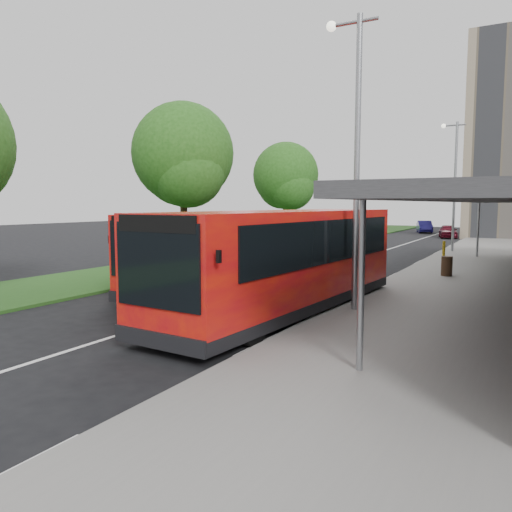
{
  "coord_description": "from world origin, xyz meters",
  "views": [
    {
      "loc": [
        8.45,
        -11.47,
        3.1
      ],
      "look_at": [
        1.06,
        1.96,
        1.5
      ],
      "focal_mm": 35.0,
      "sensor_mm": 36.0,
      "label": 1
    }
  ],
  "objects": [
    {
      "name": "lane_centre_line",
      "position": [
        0.0,
        15.0,
        0.01
      ],
      "size": [
        0.12,
        70.0,
        0.01
      ],
      "primitive_type": "cube",
      "color": "silver",
      "rests_on": "ground"
    },
    {
      "name": "car_near",
      "position": [
        1.86,
        37.07,
        0.62
      ],
      "size": [
        2.22,
        3.89,
        1.25
      ],
      "primitive_type": "imported",
      "rotation": [
        0.0,
        0.0,
        0.22
      ],
      "color": "#500B18",
      "rests_on": "ground"
    },
    {
      "name": "tree_mid",
      "position": [
        -7.01,
        9.05,
        5.28
      ],
      "size": [
        5.09,
        5.09,
        8.17
      ],
      "color": "black",
      "rests_on": "ground"
    },
    {
      "name": "pavement",
      "position": [
        6.0,
        20.0,
        0.07
      ],
      "size": [
        5.0,
        80.0,
        0.15
      ],
      "primitive_type": "cube",
      "color": "slate",
      "rests_on": "ground"
    },
    {
      "name": "bus_main",
      "position": [
        2.44,
        1.19,
        1.5
      ],
      "size": [
        3.36,
        10.46,
        2.92
      ],
      "rotation": [
        0.0,
        0.0,
        -0.07
      ],
      "color": "red",
      "rests_on": "ground"
    },
    {
      "name": "lamp_post_near",
      "position": [
        4.12,
        2.0,
        4.72
      ],
      "size": [
        1.44,
        0.28,
        8.0
      ],
      "color": "gray",
      "rests_on": "pavement"
    },
    {
      "name": "bollard",
      "position": [
        4.42,
        16.92,
        0.63
      ],
      "size": [
        0.2,
        0.2,
        0.97
      ],
      "primitive_type": "cylinder",
      "rotation": [
        0.0,
        0.0,
        -0.35
      ],
      "color": "yellow",
      "rests_on": "pavement"
    },
    {
      "name": "lamp_post_far",
      "position": [
        4.12,
        22.0,
        4.72
      ],
      "size": [
        1.44,
        0.28,
        8.0
      ],
      "color": "gray",
      "rests_on": "pavement"
    },
    {
      "name": "ground",
      "position": [
        0.0,
        0.0,
        0.0
      ],
      "size": [
        120.0,
        120.0,
        0.0
      ],
      "primitive_type": "plane",
      "color": "black",
      "rests_on": "ground"
    },
    {
      "name": "litter_bin",
      "position": [
        5.52,
        10.21,
        0.55
      ],
      "size": [
        0.46,
        0.46,
        0.8
      ],
      "primitive_type": "cylinder",
      "rotation": [
        0.0,
        0.0,
        -0.03
      ],
      "color": "#362416",
      "rests_on": "pavement"
    },
    {
      "name": "car_far",
      "position": [
        -1.58,
        44.64,
        0.65
      ],
      "size": [
        2.43,
        4.18,
        1.3
      ],
      "primitive_type": "imported",
      "rotation": [
        0.0,
        0.0,
        0.28
      ],
      "color": "navy",
      "rests_on": "ground"
    },
    {
      "name": "tree_far",
      "position": [
        -7.01,
        21.05,
        4.83
      ],
      "size": [
        4.66,
        4.66,
        7.49
      ],
      "color": "black",
      "rests_on": "ground"
    },
    {
      "name": "kerb_dashes",
      "position": [
        3.3,
        19.0,
        0.01
      ],
      "size": [
        0.12,
        56.0,
        0.01
      ],
      "color": "silver",
      "rests_on": "ground"
    },
    {
      "name": "grass_verge",
      "position": [
        -7.0,
        20.0,
        0.05
      ],
      "size": [
        5.0,
        80.0,
        0.1
      ],
      "primitive_type": "cube",
      "color": "#1F4717",
      "rests_on": "ground"
    },
    {
      "name": "bus_second",
      "position": [
        -1.18,
        4.13,
        1.43
      ],
      "size": [
        2.72,
        9.91,
        2.79
      ],
      "rotation": [
        0.0,
        0.0,
        -0.02
      ],
      "color": "red",
      "rests_on": "ground"
    }
  ]
}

